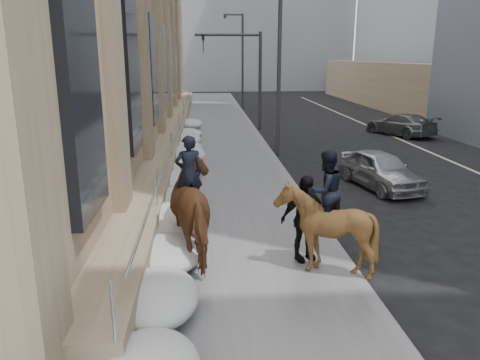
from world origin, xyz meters
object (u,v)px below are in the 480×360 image
mounted_horse_right (325,223)px  car_grey (400,124)px  pedestrian (304,218)px  mounted_horse_left (199,207)px  car_silver (380,169)px

mounted_horse_right → car_grey: bearing=-141.6°
pedestrian → car_grey: bearing=42.1°
mounted_horse_left → car_grey: (11.77, 16.66, -0.66)m
pedestrian → mounted_horse_left: bearing=151.3°
mounted_horse_right → pedestrian: bearing=-86.5°
mounted_horse_left → mounted_horse_right: (2.66, -1.00, -0.10)m
pedestrian → car_silver: bearing=37.3°
pedestrian → car_silver: pedestrian is taller
mounted_horse_right → pedestrian: 0.68m
car_silver → car_grey: (5.36, 10.98, -0.02)m
mounted_horse_right → pedestrian: mounted_horse_right is taller
pedestrian → car_silver: 7.33m
mounted_horse_left → pedestrian: (2.35, -0.40, -0.20)m
car_grey → pedestrian: bearing=36.4°
mounted_horse_left → car_silver: bearing=-154.4°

